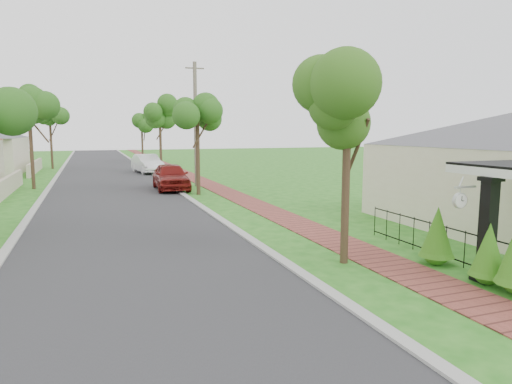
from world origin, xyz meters
TOP-DOWN VIEW (x-y plane):
  - ground at (0.00, 0.00)m, footprint 160.00×160.00m
  - road at (-3.00, 20.00)m, footprint 7.00×120.00m
  - kerb_right at (0.65, 20.00)m, footprint 0.30×120.00m
  - kerb_left at (-6.65, 20.00)m, footprint 0.30×120.00m
  - sidewalk at (3.25, 20.00)m, footprint 1.50×120.00m
  - porch_post at (4.55, -1.00)m, footprint 0.48×0.48m
  - picket_fence at (4.90, -0.00)m, footprint 0.03×8.02m
  - street_trees at (-2.87, 26.84)m, footprint 10.70×37.65m
  - hedge_row at (4.45, -1.57)m, footprint 0.86×4.55m
  - parked_car_red at (0.40, 18.63)m, footprint 2.04×4.79m
  - parked_car_white at (0.40, 30.40)m, footprint 2.37×4.96m
  - near_tree at (2.20, 1.50)m, footprint 1.94×1.94m
  - utility_pole at (2.30, 20.00)m, footprint 1.20×0.24m
  - station_clock at (4.06, -0.60)m, footprint 0.64×0.13m

SIDE VIEW (x-z plane):
  - ground at x=0.00m, z-range 0.00..0.00m
  - road at x=-3.00m, z-range -0.01..0.01m
  - kerb_right at x=0.65m, z-range -0.05..0.05m
  - kerb_left at x=-6.65m, z-range -0.05..0.05m
  - sidewalk at x=3.25m, z-range -0.01..0.01m
  - picket_fence at x=4.90m, z-range 0.03..1.03m
  - parked_car_white at x=0.40m, z-range 0.00..1.57m
  - parked_car_red at x=0.40m, z-range 0.00..1.61m
  - hedge_row at x=4.45m, z-range -0.16..1.94m
  - porch_post at x=4.55m, z-range -0.14..2.38m
  - station_clock at x=4.06m, z-range 1.68..2.22m
  - near_tree at x=2.20m, z-range 1.47..6.45m
  - utility_pole at x=2.30m, z-range 0.06..7.93m
  - street_trees at x=-2.87m, z-range 1.59..7.48m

